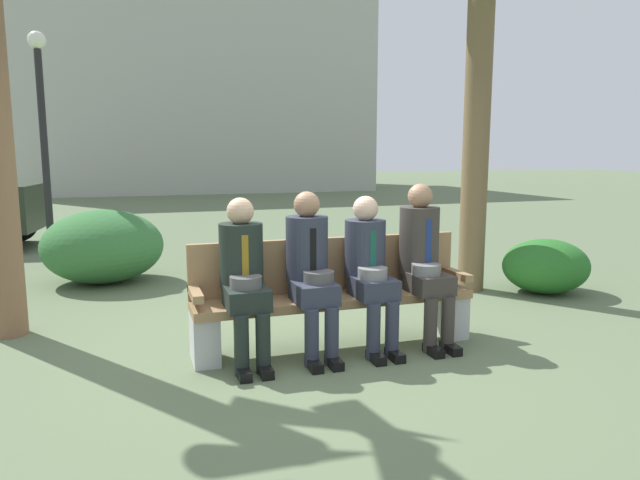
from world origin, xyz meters
The scene contains 10 objects.
ground_plane centered at (0.00, 0.00, 0.00)m, with size 80.00×80.00×0.00m, color #5B6B4B.
park_bench centered at (0.27, 0.02, 0.44)m, with size 2.34×0.44×0.90m.
seated_man_leftmost centered at (-0.50, -0.11, 0.71)m, with size 0.34×0.72×1.27m.
seated_man_centerleft centered at (0.03, -0.11, 0.73)m, with size 0.34×0.72×1.31m.
seated_man_centerright centered at (0.54, -0.12, 0.70)m, with size 0.34×0.72×1.26m.
seated_man_rightmost centered at (1.04, -0.11, 0.75)m, with size 0.34×0.72×1.35m.
shrub_near_bench centered at (-1.66, 3.15, 0.46)m, with size 1.46×1.34×0.91m, color #336D36.
shrub_mid_lawn centered at (3.22, 0.99, 0.31)m, with size 1.00×0.91×0.62m, color #276924.
street_lamp centered at (-2.42, 4.57, 2.02)m, with size 0.24×0.24×3.25m.
building_backdrop centered at (1.57, 22.01, 4.47)m, with size 14.62×8.62×8.89m.
Camera 1 is at (-1.29, -4.37, 1.62)m, focal length 32.18 mm.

